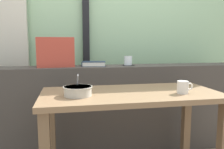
{
  "coord_description": "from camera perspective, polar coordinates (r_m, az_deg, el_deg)",
  "views": [
    {
      "loc": [
        -0.34,
        -1.55,
        1.04
      ],
      "look_at": [
        0.05,
        0.45,
        0.76
      ],
      "focal_mm": 37.06,
      "sensor_mm": 36.0,
      "label": 1
    }
  ],
  "objects": [
    {
      "name": "outdoor_backdrop",
      "position": [
        2.67,
        -3.65,
        15.56
      ],
      "size": [
        4.8,
        0.08,
        2.8
      ],
      "primitive_type": "cube",
      "color": "#9EC699",
      "rests_on": "ground"
    },
    {
      "name": "window_divider_post",
      "position": [
        2.57,
        -6.48,
        13.57
      ],
      "size": [
        0.07,
        0.05,
        2.6
      ],
      "primitive_type": "cube",
      "color": "black",
      "rests_on": "ground"
    },
    {
      "name": "dark_console_ledge",
      "position": [
        2.21,
        -1.68,
        -8.61
      ],
      "size": [
        2.8,
        0.29,
        0.83
      ],
      "primitive_type": "cube",
      "color": "#423D38",
      "rests_on": "ground"
    },
    {
      "name": "breakfast_table",
      "position": [
        1.65,
        4.62,
        -8.18
      ],
      "size": [
        1.23,
        0.59,
        0.7
      ],
      "color": "brown",
      "rests_on": "ground"
    },
    {
      "name": "coaster_square",
      "position": [
        2.18,
        3.98,
        2.29
      ],
      "size": [
        0.1,
        0.1,
        0.0
      ],
      "primitive_type": "cube",
      "color": "black",
      "rests_on": "dark_console_ledge"
    },
    {
      "name": "juice_glass",
      "position": [
        2.18,
        3.99,
        3.37
      ],
      "size": [
        0.08,
        0.08,
        0.09
      ],
      "color": "white",
      "rests_on": "coaster_square"
    },
    {
      "name": "closed_book",
      "position": [
        2.14,
        -4.54,
        2.66
      ],
      "size": [
        0.23,
        0.18,
        0.04
      ],
      "color": "#1E2D47",
      "rests_on": "dark_console_ledge"
    },
    {
      "name": "throw_pillow",
      "position": [
        2.1,
        -13.78,
        5.36
      ],
      "size": [
        0.33,
        0.17,
        0.26
      ],
      "primitive_type": "cube",
      "rotation": [
        0.0,
        0.0,
        0.08
      ],
      "color": "#B74233",
      "rests_on": "dark_console_ledge"
    },
    {
      "name": "soup_bowl",
      "position": [
        1.51,
        -8.43,
        -4.06
      ],
      "size": [
        0.19,
        0.19,
        0.14
      ],
      "color": "#BCB7A8",
      "rests_on": "breakfast_table"
    },
    {
      "name": "ceramic_mug",
      "position": [
        1.63,
        17.11,
        -3.01
      ],
      "size": [
        0.11,
        0.08,
        0.08
      ],
      "color": "silver",
      "rests_on": "breakfast_table"
    }
  ]
}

